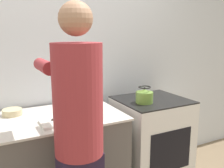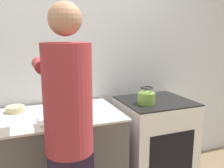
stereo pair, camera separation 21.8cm
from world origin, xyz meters
name	(u,v)px [view 2 (the right image)]	position (x,y,z in m)	size (l,w,h in m)	color
wall_back	(67,62)	(0.00, 0.76, 1.30)	(8.00, 0.05, 2.60)	silver
counter	(36,166)	(-0.38, 0.35, 0.45)	(1.48, 0.72, 0.90)	#5B5651
oven	(154,144)	(0.78, 0.31, 0.47)	(0.67, 0.62, 0.94)	silver
person	(69,131)	(-0.21, -0.24, 0.97)	(0.35, 0.59, 1.77)	#251B31
cutting_board	(58,120)	(-0.21, 0.17, 0.91)	(0.30, 0.21, 0.02)	silver
knife	(61,118)	(-0.18, 0.18, 0.92)	(0.19, 0.10, 0.01)	silver
kettle	(146,97)	(0.63, 0.24, 1.00)	(0.16, 0.16, 0.16)	olive
bowl_prep	(15,109)	(-0.52, 0.54, 0.93)	(0.16, 0.16, 0.05)	#C6B789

